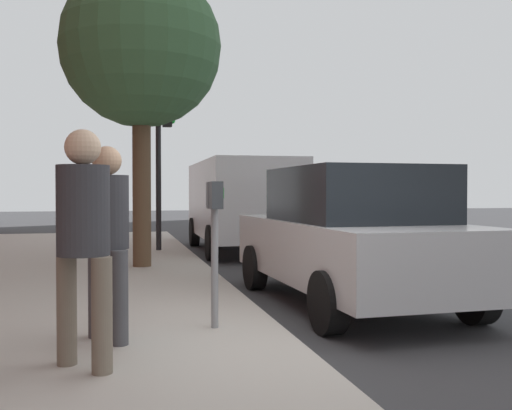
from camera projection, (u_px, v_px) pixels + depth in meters
The scene contains 8 objects.
ground_plane at pixel (286, 344), 5.59m from camera, with size 80.00×80.00×0.00m, color #38383A.
parking_meter at pixel (215, 223), 5.62m from camera, with size 0.36×0.12×1.41m.
pedestrian_at_meter at pixel (107, 227), 5.11m from camera, with size 0.46×0.37×1.71m.
pedestrian_bystander at pixel (83, 228), 4.31m from camera, with size 0.43×0.42×1.77m.
parked_sedan_near at pixel (351, 236), 7.51m from camera, with size 4.46×2.09×1.77m.
parked_van_far at pixel (241, 200), 14.21m from camera, with size 5.23×2.18×2.18m.
street_tree at pixel (141, 49), 10.20m from camera, with size 2.80×2.80×5.25m.
traffic_signal at pixel (163, 142), 13.10m from camera, with size 0.24×0.44×3.60m.
Camera 1 is at (-5.35, 1.55, 1.47)m, focal length 41.02 mm.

